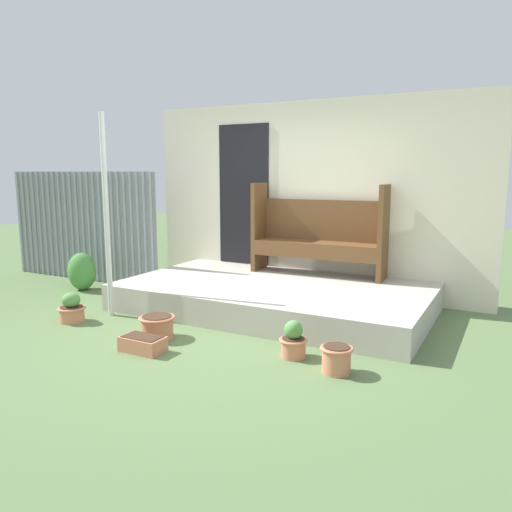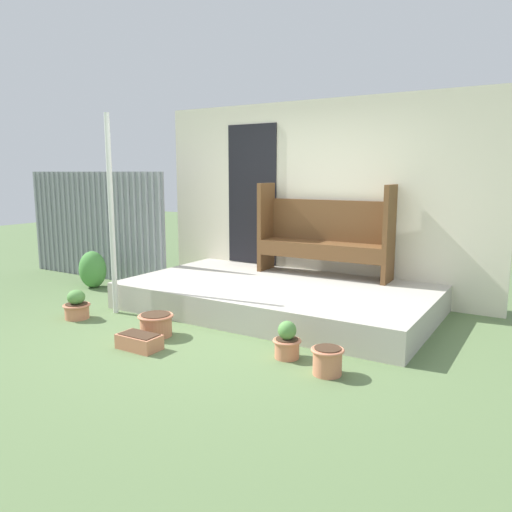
% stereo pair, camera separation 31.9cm
% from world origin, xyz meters
% --- Properties ---
extents(ground_plane, '(24.00, 24.00, 0.00)m').
position_xyz_m(ground_plane, '(0.00, 0.00, 0.00)').
color(ground_plane, '#5B7547').
extents(porch_slab, '(3.63, 2.05, 0.32)m').
position_xyz_m(porch_slab, '(0.08, 1.03, 0.16)').
color(porch_slab, '#B7B2A5').
rests_on(porch_slab, ground_plane).
extents(house_wall, '(4.83, 0.08, 2.60)m').
position_xyz_m(house_wall, '(0.04, 2.08, 1.30)').
color(house_wall, beige).
rests_on(house_wall, ground_plane).
extents(fence_corrugated, '(2.90, 0.05, 1.66)m').
position_xyz_m(fence_corrugated, '(-3.29, 1.18, 0.83)').
color(fence_corrugated, gray).
rests_on(fence_corrugated, ground_plane).
extents(support_post, '(0.06, 0.06, 2.31)m').
position_xyz_m(support_post, '(-1.51, -0.09, 1.16)').
color(support_post, silver).
rests_on(support_post, ground_plane).
extents(bench, '(1.77, 0.45, 1.19)m').
position_xyz_m(bench, '(0.33, 1.82, 0.89)').
color(bench, brown).
rests_on(bench, porch_slab).
extents(flower_pot_left, '(0.31, 0.31, 0.33)m').
position_xyz_m(flower_pot_left, '(-1.70, -0.49, 0.15)').
color(flower_pot_left, tan).
rests_on(flower_pot_left, ground_plane).
extents(flower_pot_middle, '(0.36, 0.36, 0.23)m').
position_xyz_m(flower_pot_middle, '(-0.50, -0.48, 0.13)').
color(flower_pot_middle, tan).
rests_on(flower_pot_middle, ground_plane).
extents(flower_pot_right, '(0.26, 0.26, 0.34)m').
position_xyz_m(flower_pot_right, '(0.93, -0.33, 0.15)').
color(flower_pot_right, tan).
rests_on(flower_pot_right, ground_plane).
extents(flower_pot_far_right, '(0.28, 0.28, 0.23)m').
position_xyz_m(flower_pot_far_right, '(1.39, -0.48, 0.13)').
color(flower_pot_far_right, tan).
rests_on(flower_pot_far_right, ground_plane).
extents(planter_box_rect, '(0.42, 0.23, 0.15)m').
position_xyz_m(planter_box_rect, '(-0.37, -0.85, 0.07)').
color(planter_box_rect, tan).
rests_on(planter_box_rect, ground_plane).
extents(shrub_by_fence, '(0.41, 0.37, 0.53)m').
position_xyz_m(shrub_by_fence, '(-2.78, 0.67, 0.27)').
color(shrub_by_fence, '#478C3D').
rests_on(shrub_by_fence, ground_plane).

